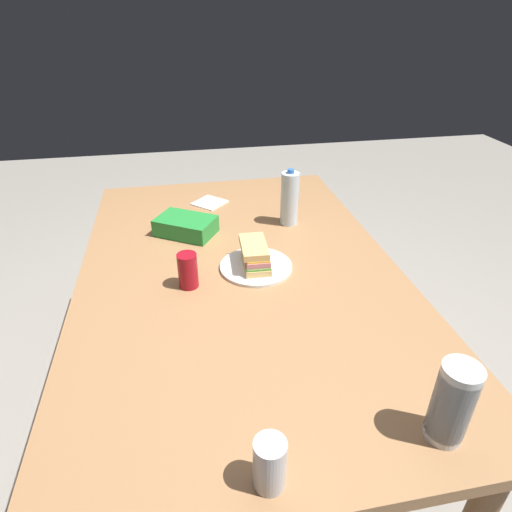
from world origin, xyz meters
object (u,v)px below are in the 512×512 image
(paper_plate, at_px, (256,266))
(plastic_cup_stack, at_px, (452,403))
(dining_table, at_px, (241,288))
(water_bottle_tall, at_px, (290,199))
(soda_can_red, at_px, (188,270))
(sandwich, at_px, (255,255))
(chip_bag, at_px, (186,226))
(soda_can_silver, at_px, (270,464))

(paper_plate, relative_size, plastic_cup_stack, 1.28)
(dining_table, distance_m, water_bottle_tall, 0.46)
(soda_can_red, bearing_deg, sandwich, -73.25)
(soda_can_red, height_order, water_bottle_tall, water_bottle_tall)
(paper_plate, xyz_separation_m, plastic_cup_stack, (-0.76, -0.28, 0.10))
(sandwich, height_order, plastic_cup_stack, plastic_cup_stack)
(sandwich, bearing_deg, water_bottle_tall, -32.33)
(chip_bag, height_order, soda_can_silver, soda_can_silver)
(plastic_cup_stack, bearing_deg, soda_can_red, 37.15)
(soda_can_red, relative_size, water_bottle_tall, 0.50)
(paper_plate, bearing_deg, soda_can_red, 105.80)
(sandwich, distance_m, soda_can_red, 0.25)
(dining_table, bearing_deg, water_bottle_tall, -38.46)
(paper_plate, distance_m, plastic_cup_stack, 0.81)
(dining_table, height_order, chip_bag, chip_bag)
(dining_table, distance_m, paper_plate, 0.10)
(chip_bag, relative_size, plastic_cup_stack, 1.13)
(chip_bag, bearing_deg, plastic_cup_stack, 147.41)
(water_bottle_tall, distance_m, plastic_cup_stack, 1.09)
(chip_bag, bearing_deg, paper_plate, 158.46)
(soda_can_red, bearing_deg, plastic_cup_stack, -142.85)
(soda_can_red, distance_m, soda_can_silver, 0.74)
(dining_table, distance_m, soda_can_red, 0.24)
(paper_plate, relative_size, chip_bag, 1.13)
(paper_plate, relative_size, soda_can_silver, 2.12)
(paper_plate, bearing_deg, chip_bag, 36.61)
(soda_can_red, height_order, soda_can_silver, same)
(dining_table, xyz_separation_m, water_bottle_tall, (0.33, -0.26, 0.19))
(sandwich, xyz_separation_m, plastic_cup_stack, (-0.76, -0.28, 0.05))
(water_bottle_tall, bearing_deg, plastic_cup_stack, -176.13)
(sandwich, bearing_deg, soda_can_red, 106.75)
(chip_bag, relative_size, soda_can_silver, 1.89)
(water_bottle_tall, bearing_deg, paper_plate, 148.18)
(soda_can_red, height_order, plastic_cup_stack, plastic_cup_stack)
(dining_table, relative_size, soda_can_silver, 14.43)
(soda_can_silver, bearing_deg, paper_plate, -8.73)
(plastic_cup_stack, height_order, soda_can_silver, plastic_cup_stack)
(water_bottle_tall, relative_size, soda_can_silver, 1.98)
(dining_table, height_order, soda_can_red, soda_can_red)
(paper_plate, height_order, water_bottle_tall, water_bottle_tall)
(paper_plate, height_order, sandwich, sandwich)
(chip_bag, height_order, plastic_cup_stack, plastic_cup_stack)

